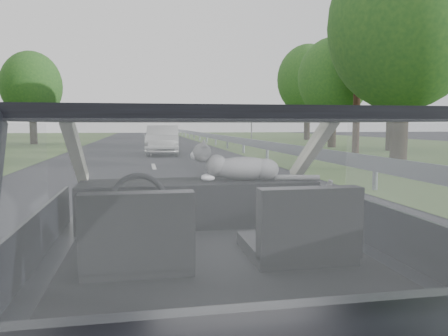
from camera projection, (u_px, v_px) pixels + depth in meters
name	position (u px, v px, depth m)	size (l,w,h in m)	color
subject_car	(213.00, 245.00, 2.40)	(1.80, 4.00, 1.45)	black
dashboard	(198.00, 202.00, 3.00)	(1.58, 0.45, 0.30)	black
driver_seat	(138.00, 233.00, 2.03)	(0.50, 0.72, 0.42)	black
passenger_seat	(301.00, 226.00, 2.17)	(0.50, 0.72, 0.42)	black
steering_wheel	(139.00, 202.00, 2.63)	(0.36, 0.36, 0.04)	black
cat	(244.00, 167.00, 3.00)	(0.63, 0.20, 0.28)	gray
guardrail	(301.00, 151.00, 12.99)	(0.05, 90.00, 0.32)	gray
other_car	(163.00, 140.00, 19.94)	(1.60, 4.05, 1.33)	silver
highway_sign	(251.00, 128.00, 31.02)	(0.09, 0.87, 2.18)	#1F622A
utility_pole	(358.00, 51.00, 16.70)	(0.27, 0.27, 8.35)	#392015
tree_0	(402.00, 59.00, 12.64)	(4.32, 4.32, 6.55)	#214F21
tree_1	(393.00, 70.00, 22.37)	(5.45, 5.45, 8.26)	#214F21
tree_2	(333.00, 94.00, 25.75)	(4.14, 4.14, 6.28)	#214F21
tree_3	(308.00, 94.00, 38.22)	(5.33, 5.33, 8.08)	#214F21
tree_6	(32.00, 99.00, 29.59)	(4.03, 4.03, 6.11)	#214F21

